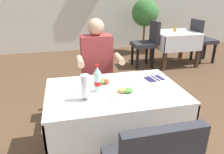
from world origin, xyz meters
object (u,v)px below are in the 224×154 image
at_px(beer_glass_left, 85,87).
at_px(cola_bottle_primary, 97,80).
at_px(napkin_cutlery_set, 154,78).
at_px(chair_far_diner_seat, 100,75).
at_px(seated_diner_far, 98,66).
at_px(main_dining_table, 114,106).
at_px(background_chair_right, 201,38).
at_px(background_chair_left, 147,41).
at_px(potted_plant_corner, 145,17).
at_px(plate_far_diner, 102,82).
at_px(background_dining_table, 175,40).
at_px(background_table_tumbler, 175,29).
at_px(plate_near_camera, 125,92).

bearing_deg(beer_glass_left, cola_bottle_primary, 48.90).
bearing_deg(beer_glass_left, napkin_cutlery_set, 21.74).
bearing_deg(napkin_cutlery_set, beer_glass_left, -158.26).
xyz_separation_m(chair_far_diner_seat, seated_diner_far, (-0.04, -0.11, 0.16)).
xyz_separation_m(main_dining_table, background_chair_right, (2.62, 2.49, 0.00)).
xyz_separation_m(background_chair_left, potted_plant_corner, (0.34, 1.07, 0.38)).
height_order(plate_far_diner, background_dining_table, plate_far_diner).
height_order(chair_far_diner_seat, cola_bottle_primary, same).
distance_m(chair_far_diner_seat, background_chair_right, 3.13).
distance_m(background_chair_right, background_table_tumbler, 0.69).
relative_size(cola_bottle_primary, background_chair_right, 0.26).
height_order(main_dining_table, background_chair_right, background_chair_right).
bearing_deg(background_chair_right, background_chair_left, 180.00).
xyz_separation_m(main_dining_table, plate_far_diner, (-0.08, 0.15, 0.19)).
bearing_deg(background_chair_right, cola_bottle_primary, -138.09).
bearing_deg(beer_glass_left, seated_diner_far, 74.09).
bearing_deg(background_chair_right, background_table_tumbler, 176.65).
distance_m(seated_diner_far, background_chair_right, 3.22).
relative_size(napkin_cutlery_set, background_table_tumbler, 1.78).
bearing_deg(background_dining_table, potted_plant_corner, 106.03).
height_order(chair_far_diner_seat, seated_diner_far, seated_diner_far).
bearing_deg(background_chair_left, cola_bottle_primary, -120.64).
distance_m(main_dining_table, background_chair_left, 2.82).
height_order(cola_bottle_primary, potted_plant_corner, potted_plant_corner).
height_order(main_dining_table, napkin_cutlery_set, napkin_cutlery_set).
distance_m(background_dining_table, potted_plant_corner, 1.18).
bearing_deg(background_chair_left, background_table_tumbler, 3.40).
bearing_deg(background_dining_table, napkin_cutlery_set, -123.13).
bearing_deg(cola_bottle_primary, beer_glass_left, -131.10).
distance_m(seated_diner_far, background_dining_table, 2.71).
height_order(beer_glass_left, background_chair_right, background_chair_right).
distance_m(chair_far_diner_seat, seated_diner_far, 0.19).
distance_m(plate_far_diner, background_dining_table, 3.12).
distance_m(seated_diner_far, plate_far_diner, 0.53).
distance_m(seated_diner_far, background_table_tumbler, 2.73).
height_order(cola_bottle_primary, background_chair_right, same).
bearing_deg(plate_far_diner, beer_glass_left, -123.14).
relative_size(beer_glass_left, cola_bottle_primary, 0.88).
bearing_deg(beer_glass_left, plate_far_diner, 56.86).
distance_m(plate_near_camera, napkin_cutlery_set, 0.46).
bearing_deg(background_chair_left, seated_diner_far, -126.96).
xyz_separation_m(cola_bottle_primary, background_chair_right, (2.78, 2.49, -0.28)).
bearing_deg(napkin_cutlery_set, cola_bottle_primary, -166.02).
bearing_deg(chair_far_diner_seat, potted_plant_corner, 58.94).
relative_size(chair_far_diner_seat, cola_bottle_primary, 3.92).
bearing_deg(cola_bottle_primary, plate_near_camera, -27.56).
bearing_deg(seated_diner_far, background_chair_left, 53.04).
height_order(plate_near_camera, background_chair_left, background_chair_left).
bearing_deg(potted_plant_corner, main_dining_table, -115.11).
height_order(napkin_cutlery_set, background_table_tumbler, background_table_tumbler).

